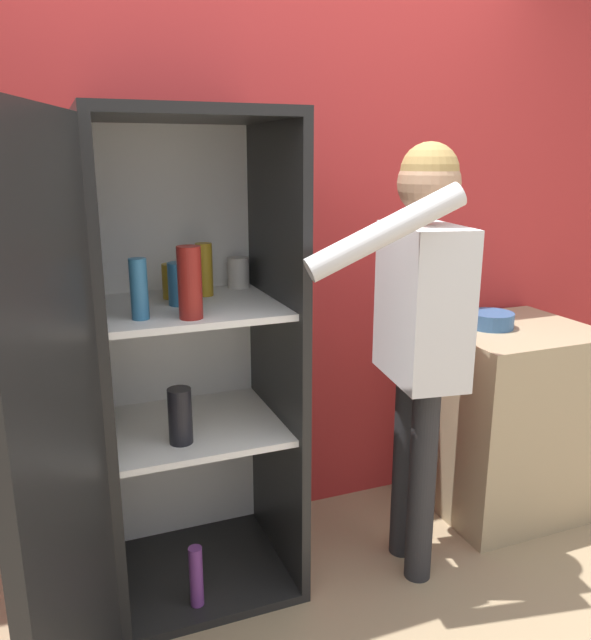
% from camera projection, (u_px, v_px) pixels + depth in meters
% --- Properties ---
extents(wall_back, '(7.00, 0.06, 2.55)m').
position_uv_depth(wall_back, '(260.00, 246.00, 2.69)').
color(wall_back, '#B72D2D').
rests_on(wall_back, ground_plane).
extents(refrigerator, '(0.95, 1.30, 1.80)m').
position_uv_depth(refrigerator, '(167.00, 375.00, 2.19)').
color(refrigerator, black).
rests_on(refrigerator, ground_plane).
extents(person, '(0.69, 0.54, 1.70)m').
position_uv_depth(person, '(420.00, 310.00, 2.33)').
color(person, '#262628').
rests_on(person, ground_plane).
extents(counter, '(0.70, 0.63, 0.89)m').
position_uv_depth(counter, '(506.00, 417.00, 2.96)').
color(counter, tan).
rests_on(counter, ground_plane).
extents(bowl, '(0.20, 0.20, 0.07)m').
position_uv_depth(bowl, '(491.00, 320.00, 2.84)').
color(bowl, '#335B8E').
rests_on(bowl, counter).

